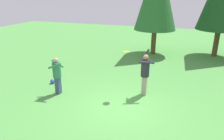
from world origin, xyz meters
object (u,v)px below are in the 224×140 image
object	(u,v)px
person_catcher	(57,73)
ball_blue	(53,81)
person_thrower	(145,71)
frisbee	(126,52)

from	to	relation	value
person_catcher	ball_blue	size ratio (longest dim) A/B	7.41
person_thrower	ball_blue	size ratio (longest dim) A/B	9.01
frisbee	person_thrower	bearing A→B (deg)	21.88
person_thrower	ball_blue	world-z (taller)	person_thrower
ball_blue	person_thrower	bearing A→B (deg)	4.40
frisbee	ball_blue	xyz separation A→B (m)	(-3.54, -0.04, -1.74)
person_thrower	frisbee	bearing A→B (deg)	0.00
person_catcher	ball_blue	xyz separation A→B (m)	(-0.85, 0.79, -0.82)
person_thrower	ball_blue	bearing A→B (deg)	-17.48
person_catcher	frisbee	xyz separation A→B (m)	(2.68, 0.83, 0.92)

